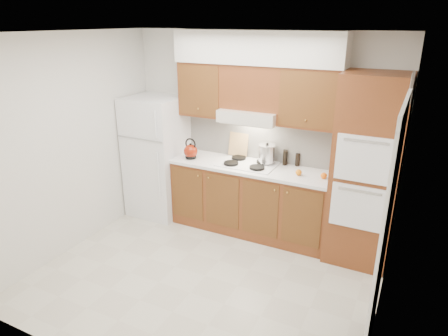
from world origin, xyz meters
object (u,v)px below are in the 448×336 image
at_px(fridge, 157,157).
at_px(stock_pot, 267,154).
at_px(kettle, 191,151).
at_px(oven_cabinet, 366,172).

relative_size(fridge, stock_pot, 7.74).
bearing_deg(fridge, kettle, -5.37).
distance_m(oven_cabinet, kettle, 2.25).
distance_m(oven_cabinet, stock_pot, 1.26).
height_order(oven_cabinet, stock_pot, oven_cabinet).
xyz_separation_m(kettle, stock_pot, (1.00, 0.25, 0.04)).
bearing_deg(fridge, oven_cabinet, 0.70).
xyz_separation_m(fridge, kettle, (0.60, -0.06, 0.18)).
bearing_deg(stock_pot, kettle, -165.98).
xyz_separation_m(oven_cabinet, kettle, (-2.25, -0.09, -0.06)).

